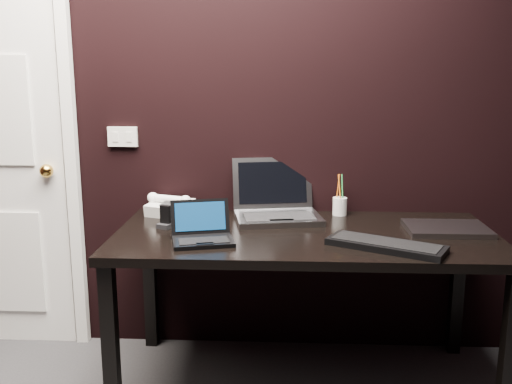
{
  "coord_description": "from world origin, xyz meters",
  "views": [
    {
      "loc": [
        0.2,
        -1.06,
        1.45
      ],
      "look_at": [
        0.08,
        1.35,
        0.93
      ],
      "focal_mm": 40.0,
      "sensor_mm": 36.0,
      "label": 1
    }
  ],
  "objects_px": {
    "ext_keyboard": "(386,245)",
    "closed_laptop": "(447,229)",
    "desk_phone": "(170,207)",
    "desk": "(305,249)",
    "netbook": "(202,234)",
    "silver_laptop": "(276,208)",
    "mobile_phone": "(165,220)",
    "pen_cup": "(340,205)"
  },
  "relations": [
    {
      "from": "desk_phone",
      "to": "pen_cup",
      "type": "height_order",
      "value": "pen_cup"
    },
    {
      "from": "closed_laptop",
      "to": "ext_keyboard",
      "type": "bearing_deg",
      "value": -139.66
    },
    {
      "from": "netbook",
      "to": "silver_laptop",
      "type": "height_order",
      "value": "silver_laptop"
    },
    {
      "from": "desk",
      "to": "pen_cup",
      "type": "relative_size",
      "value": 8.19
    },
    {
      "from": "desk_phone",
      "to": "pen_cup",
      "type": "distance_m",
      "value": 0.85
    },
    {
      "from": "ext_keyboard",
      "to": "closed_laptop",
      "type": "relative_size",
      "value": 1.37
    },
    {
      "from": "netbook",
      "to": "mobile_phone",
      "type": "distance_m",
      "value": 0.28
    },
    {
      "from": "silver_laptop",
      "to": "mobile_phone",
      "type": "bearing_deg",
      "value": -158.37
    },
    {
      "from": "netbook",
      "to": "closed_laptop",
      "type": "xyz_separation_m",
      "value": [
        1.08,
        0.21,
        -0.02
      ]
    },
    {
      "from": "desk",
      "to": "netbook",
      "type": "bearing_deg",
      "value": -160.03
    },
    {
      "from": "netbook",
      "to": "silver_laptop",
      "type": "distance_m",
      "value": 0.51
    },
    {
      "from": "ext_keyboard",
      "to": "desk",
      "type": "bearing_deg",
      "value": 145.38
    },
    {
      "from": "desk_phone",
      "to": "silver_laptop",
      "type": "bearing_deg",
      "value": -3.81
    },
    {
      "from": "ext_keyboard",
      "to": "desk_phone",
      "type": "distance_m",
      "value": 1.11
    },
    {
      "from": "mobile_phone",
      "to": "pen_cup",
      "type": "xyz_separation_m",
      "value": [
        0.82,
        0.28,
        0.01
      ]
    },
    {
      "from": "desk",
      "to": "ext_keyboard",
      "type": "height_order",
      "value": "ext_keyboard"
    },
    {
      "from": "desk",
      "to": "netbook",
      "type": "xyz_separation_m",
      "value": [
        -0.44,
        -0.16,
        0.11
      ]
    },
    {
      "from": "silver_laptop",
      "to": "pen_cup",
      "type": "height_order",
      "value": "silver_laptop"
    },
    {
      "from": "ext_keyboard",
      "to": "silver_laptop",
      "type": "bearing_deg",
      "value": 134.28
    },
    {
      "from": "ext_keyboard",
      "to": "netbook",
      "type": "bearing_deg",
      "value": 175.42
    },
    {
      "from": "desk",
      "to": "desk_phone",
      "type": "bearing_deg",
      "value": 157.28
    },
    {
      "from": "desk",
      "to": "closed_laptop",
      "type": "distance_m",
      "value": 0.64
    },
    {
      "from": "closed_laptop",
      "to": "desk_phone",
      "type": "height_order",
      "value": "desk_phone"
    },
    {
      "from": "netbook",
      "to": "closed_laptop",
      "type": "bearing_deg",
      "value": 10.93
    },
    {
      "from": "desk_phone",
      "to": "netbook",
      "type": "bearing_deg",
      "value": -62.83
    },
    {
      "from": "closed_laptop",
      "to": "desk",
      "type": "bearing_deg",
      "value": -175.7
    },
    {
      "from": "mobile_phone",
      "to": "closed_laptop",
      "type": "bearing_deg",
      "value": 0.27
    },
    {
      "from": "desk",
      "to": "pen_cup",
      "type": "xyz_separation_m",
      "value": [
        0.18,
        0.32,
        0.13
      ]
    },
    {
      "from": "silver_laptop",
      "to": "closed_laptop",
      "type": "xyz_separation_m",
      "value": [
        0.77,
        -0.2,
        -0.04
      ]
    },
    {
      "from": "ext_keyboard",
      "to": "pen_cup",
      "type": "xyz_separation_m",
      "value": [
        -0.14,
        0.55,
        0.03
      ]
    },
    {
      "from": "desk_phone",
      "to": "mobile_phone",
      "type": "bearing_deg",
      "value": -84.0
    },
    {
      "from": "silver_laptop",
      "to": "desk_phone",
      "type": "height_order",
      "value": "silver_laptop"
    },
    {
      "from": "silver_laptop",
      "to": "pen_cup",
      "type": "xyz_separation_m",
      "value": [
        0.32,
        0.08,
        -0.0
      ]
    },
    {
      "from": "netbook",
      "to": "pen_cup",
      "type": "distance_m",
      "value": 0.79
    },
    {
      "from": "closed_laptop",
      "to": "mobile_phone",
      "type": "xyz_separation_m",
      "value": [
        -1.28,
        -0.01,
        0.03
      ]
    },
    {
      "from": "mobile_phone",
      "to": "pen_cup",
      "type": "distance_m",
      "value": 0.87
    },
    {
      "from": "silver_laptop",
      "to": "desk_phone",
      "type": "distance_m",
      "value": 0.53
    },
    {
      "from": "desk_phone",
      "to": "mobile_phone",
      "type": "height_order",
      "value": "desk_phone"
    },
    {
      "from": "silver_laptop",
      "to": "desk_phone",
      "type": "bearing_deg",
      "value": 176.19
    },
    {
      "from": "ext_keyboard",
      "to": "pen_cup",
      "type": "height_order",
      "value": "pen_cup"
    },
    {
      "from": "ext_keyboard",
      "to": "pen_cup",
      "type": "bearing_deg",
      "value": 104.12
    },
    {
      "from": "closed_laptop",
      "to": "mobile_phone",
      "type": "height_order",
      "value": "mobile_phone"
    }
  ]
}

